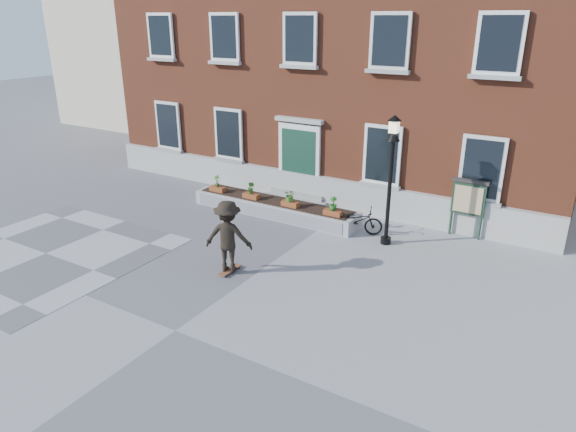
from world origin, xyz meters
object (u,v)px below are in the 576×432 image
Objects in this scene: bicycle at (356,220)px; notice_board at (468,199)px; lamp_post at (391,163)px; skateboarder at (228,236)px.

notice_board is (3.04, 1.54, 0.82)m from bicycle.
bicycle is at bearing 167.63° from lamp_post.
lamp_post is 5.18m from skateboarder.
lamp_post is 1.92× the size of skateboarder.
bicycle is 0.43× the size of lamp_post.
lamp_post is at bearing -121.18° from bicycle.
bicycle is 0.82× the size of skateboarder.
skateboarder is at bearing 138.04° from bicycle.
skateboarder reaches higher than bicycle.
notice_board reaches higher than bicycle.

